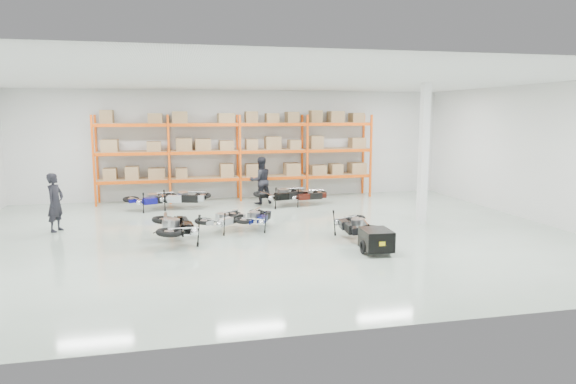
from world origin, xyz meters
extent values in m
plane|color=#ADC1B2|center=(0.00, 0.00, 0.00)|extent=(18.00, 18.00, 0.00)
plane|color=white|center=(0.00, 0.00, 4.50)|extent=(18.00, 18.00, 0.00)
plane|color=silver|center=(0.00, 7.00, 2.25)|extent=(18.00, 0.00, 18.00)
plane|color=silver|center=(0.00, -7.00, 2.25)|extent=(18.00, 0.00, 18.00)
plane|color=silver|center=(9.00, 0.00, 2.25)|extent=(0.00, 14.00, 14.00)
cube|color=#F0520C|center=(-5.60, 6.00, 1.75)|extent=(0.08, 0.08, 3.50)
cube|color=#F0520C|center=(-5.60, 6.90, 1.75)|extent=(0.08, 0.08, 3.50)
cube|color=#F0520C|center=(-2.80, 6.00, 1.75)|extent=(0.08, 0.08, 3.50)
cube|color=#F0520C|center=(-2.80, 6.90, 1.75)|extent=(0.08, 0.08, 3.50)
cube|color=#F0520C|center=(0.00, 6.00, 1.75)|extent=(0.08, 0.08, 3.50)
cube|color=#F0520C|center=(0.00, 6.90, 1.75)|extent=(0.08, 0.08, 3.50)
cube|color=#F0520C|center=(2.80, 6.00, 1.75)|extent=(0.08, 0.08, 3.50)
cube|color=#F0520C|center=(2.80, 6.90, 1.75)|extent=(0.08, 0.08, 3.50)
cube|color=#F0520C|center=(5.60, 6.00, 1.75)|extent=(0.08, 0.08, 3.50)
cube|color=#F0520C|center=(5.60, 6.90, 1.75)|extent=(0.08, 0.08, 3.50)
cube|color=#F0520C|center=(-4.20, 6.00, 0.90)|extent=(2.70, 0.08, 0.12)
cube|color=#F0520C|center=(-4.20, 6.90, 0.90)|extent=(2.70, 0.08, 0.12)
cube|color=#9A804F|center=(-4.20, 6.45, 0.97)|extent=(2.68, 0.88, 0.02)
cube|color=#9A804F|center=(-4.20, 6.45, 1.20)|extent=(2.40, 0.70, 0.44)
cube|color=#F0520C|center=(-1.40, 6.00, 0.90)|extent=(2.70, 0.08, 0.12)
cube|color=#F0520C|center=(-1.40, 6.90, 0.90)|extent=(2.70, 0.08, 0.12)
cube|color=#9A804F|center=(-1.40, 6.45, 0.97)|extent=(2.68, 0.88, 0.02)
cube|color=#9A804F|center=(-1.40, 6.45, 1.20)|extent=(2.40, 0.70, 0.44)
cube|color=#F0520C|center=(1.40, 6.00, 0.90)|extent=(2.70, 0.08, 0.12)
cube|color=#F0520C|center=(1.40, 6.90, 0.90)|extent=(2.70, 0.08, 0.12)
cube|color=#9A804F|center=(1.40, 6.45, 0.97)|extent=(2.68, 0.88, 0.02)
cube|color=#9A804F|center=(1.40, 6.45, 1.20)|extent=(2.40, 0.70, 0.44)
cube|color=#F0520C|center=(4.20, 6.00, 0.90)|extent=(2.70, 0.08, 0.12)
cube|color=#F0520C|center=(4.20, 6.90, 0.90)|extent=(2.70, 0.08, 0.12)
cube|color=#9A804F|center=(4.20, 6.45, 0.97)|extent=(2.68, 0.88, 0.02)
cube|color=#9A804F|center=(4.20, 6.45, 1.20)|extent=(2.40, 0.70, 0.44)
cube|color=#F0520C|center=(-4.20, 6.00, 2.00)|extent=(2.70, 0.08, 0.12)
cube|color=#F0520C|center=(-4.20, 6.90, 2.00)|extent=(2.70, 0.08, 0.12)
cube|color=#9A804F|center=(-4.20, 6.45, 2.07)|extent=(2.68, 0.88, 0.02)
cube|color=#9A804F|center=(-4.20, 6.45, 2.30)|extent=(2.40, 0.70, 0.44)
cube|color=#F0520C|center=(-1.40, 6.00, 2.00)|extent=(2.70, 0.08, 0.12)
cube|color=#F0520C|center=(-1.40, 6.90, 2.00)|extent=(2.70, 0.08, 0.12)
cube|color=#9A804F|center=(-1.40, 6.45, 2.07)|extent=(2.68, 0.88, 0.02)
cube|color=#9A804F|center=(-1.40, 6.45, 2.30)|extent=(2.40, 0.70, 0.44)
cube|color=#F0520C|center=(1.40, 6.00, 2.00)|extent=(2.70, 0.08, 0.12)
cube|color=#F0520C|center=(1.40, 6.90, 2.00)|extent=(2.70, 0.08, 0.12)
cube|color=#9A804F|center=(1.40, 6.45, 2.07)|extent=(2.68, 0.88, 0.02)
cube|color=#9A804F|center=(1.40, 6.45, 2.30)|extent=(2.40, 0.70, 0.44)
cube|color=#F0520C|center=(4.20, 6.00, 2.00)|extent=(2.70, 0.08, 0.12)
cube|color=#F0520C|center=(4.20, 6.90, 2.00)|extent=(2.70, 0.08, 0.12)
cube|color=#9A804F|center=(4.20, 6.45, 2.07)|extent=(2.68, 0.88, 0.02)
cube|color=#9A804F|center=(4.20, 6.45, 2.30)|extent=(2.40, 0.70, 0.44)
cube|color=#F0520C|center=(-4.20, 6.00, 3.10)|extent=(2.70, 0.08, 0.12)
cube|color=#F0520C|center=(-4.20, 6.90, 3.10)|extent=(2.70, 0.08, 0.12)
cube|color=#9A804F|center=(-4.20, 6.45, 3.17)|extent=(2.68, 0.88, 0.02)
cube|color=#9A804F|center=(-4.20, 6.45, 3.40)|extent=(2.40, 0.70, 0.44)
cube|color=#F0520C|center=(-1.40, 6.00, 3.10)|extent=(2.70, 0.08, 0.12)
cube|color=#F0520C|center=(-1.40, 6.90, 3.10)|extent=(2.70, 0.08, 0.12)
cube|color=#9A804F|center=(-1.40, 6.45, 3.17)|extent=(2.68, 0.88, 0.02)
cube|color=#9A804F|center=(-1.40, 6.45, 3.40)|extent=(2.40, 0.70, 0.44)
cube|color=#F0520C|center=(1.40, 6.00, 3.10)|extent=(2.70, 0.08, 0.12)
cube|color=#F0520C|center=(1.40, 6.90, 3.10)|extent=(2.70, 0.08, 0.12)
cube|color=#9A804F|center=(1.40, 6.45, 3.17)|extent=(2.68, 0.88, 0.02)
cube|color=#9A804F|center=(1.40, 6.45, 3.40)|extent=(2.40, 0.70, 0.44)
cube|color=#F0520C|center=(4.20, 6.00, 3.10)|extent=(2.70, 0.08, 0.12)
cube|color=#F0520C|center=(4.20, 6.90, 3.10)|extent=(2.70, 0.08, 0.12)
cube|color=#9A804F|center=(4.20, 6.45, 3.17)|extent=(2.68, 0.88, 0.02)
cube|color=#9A804F|center=(4.20, 6.45, 3.40)|extent=(2.40, 0.70, 0.44)
cube|color=white|center=(5.20, 0.50, 2.25)|extent=(0.25, 0.25, 4.50)
cube|color=black|center=(2.33, -2.68, 0.37)|extent=(0.75, 0.93, 0.51)
cube|color=yellow|center=(2.33, -3.13, 0.37)|extent=(0.15, 0.03, 0.10)
torus|color=black|center=(1.98, -2.68, 0.19)|extent=(0.07, 0.35, 0.35)
torus|color=black|center=(2.69, -2.68, 0.19)|extent=(0.07, 0.35, 0.35)
cylinder|color=black|center=(2.33, -2.07, 0.42)|extent=(0.09, 0.84, 0.04)
imported|color=black|center=(-6.16, 1.83, 0.89)|extent=(0.64, 0.76, 1.78)
imported|color=black|center=(0.70, 5.25, 0.93)|extent=(1.02, 0.87, 1.86)
camera|label=1|loc=(-2.63, -14.57, 3.53)|focal=32.00mm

